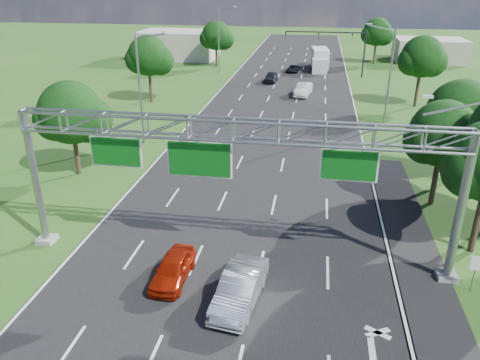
% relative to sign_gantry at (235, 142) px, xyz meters
% --- Properties ---
extents(ground, '(220.00, 220.00, 0.00)m').
position_rel_sign_gantry_xyz_m(ground, '(-0.33, 18.00, -6.89)').
color(ground, '#1F5318').
rests_on(ground, ground).
extents(road, '(18.00, 180.00, 0.02)m').
position_rel_sign_gantry_xyz_m(road, '(-0.33, 18.00, -6.89)').
color(road, black).
rests_on(road, ground).
extents(road_flare, '(3.00, 30.00, 0.02)m').
position_rel_sign_gantry_xyz_m(road_flare, '(9.87, 2.00, -6.89)').
color(road_flare, black).
rests_on(road_flare, ground).
extents(sign_gantry, '(23.50, 1.00, 9.56)m').
position_rel_sign_gantry_xyz_m(sign_gantry, '(0.00, 0.00, 0.00)').
color(sign_gantry, gray).
rests_on(sign_gantry, ground).
extents(regulatory_sign, '(0.60, 0.08, 2.10)m').
position_rel_sign_gantry_xyz_m(regulatory_sign, '(12.07, -1.02, -5.38)').
color(regulatory_sign, gray).
rests_on(regulatory_sign, ground).
extents(traffic_signal, '(12.21, 0.24, 7.00)m').
position_rel_sign_gantry_xyz_m(traffic_signal, '(7.15, 53.00, -1.72)').
color(traffic_signal, black).
rests_on(traffic_signal, ground).
extents(streetlight_l_near, '(2.97, 0.22, 10.16)m').
position_rel_sign_gantry_xyz_m(streetlight_l_near, '(-11.63, 18.00, -1.31)').
color(streetlight_l_near, gray).
rests_on(streetlight_l_near, ground).
extents(streetlight_l_far, '(2.97, 0.22, 10.16)m').
position_rel_sign_gantry_xyz_m(streetlight_l_far, '(-11.63, 53.00, -1.31)').
color(streetlight_l_far, gray).
rests_on(streetlight_l_far, ground).
extents(streetlight_r_mid, '(2.97, 0.22, 10.16)m').
position_rel_sign_gantry_xyz_m(streetlight_r_mid, '(10.97, 28.00, -1.31)').
color(streetlight_r_mid, gray).
rests_on(streetlight_r_mid, ground).
extents(tree_verge_la, '(5.76, 4.80, 7.40)m').
position_rel_sign_gantry_xyz_m(tree_verge_la, '(-14.25, 10.04, -2.13)').
color(tree_verge_la, '#2D2116').
rests_on(tree_verge_la, ground).
extents(tree_verge_lb, '(5.76, 4.80, 8.06)m').
position_rel_sign_gantry_xyz_m(tree_verge_lb, '(-16.25, 33.04, -1.48)').
color(tree_verge_lb, '#2D2116').
rests_on(tree_verge_lb, ground).
extents(tree_verge_lc, '(5.76, 4.80, 7.62)m').
position_rel_sign_gantry_xyz_m(tree_verge_lc, '(-13.25, 58.04, -1.92)').
color(tree_verge_lc, '#2D2116').
rests_on(tree_verge_lc, ground).
extents(tree_verge_rd, '(5.76, 4.80, 8.28)m').
position_rel_sign_gantry_xyz_m(tree_verge_rd, '(15.75, 36.04, -1.26)').
color(tree_verge_rd, '#2D2116').
rests_on(tree_verge_rd, ground).
extents(tree_verge_re, '(5.76, 4.80, 7.84)m').
position_rel_sign_gantry_xyz_m(tree_verge_re, '(13.75, 66.04, -1.70)').
color(tree_verge_re, '#2D2116').
rests_on(tree_verge_re, ground).
extents(building_left, '(14.00, 10.00, 5.00)m').
position_rel_sign_gantry_xyz_m(building_left, '(-22.33, 66.00, -4.39)').
color(building_left, '#ACA290').
rests_on(building_left, ground).
extents(building_right, '(12.00, 9.00, 4.00)m').
position_rel_sign_gantry_xyz_m(building_right, '(23.67, 70.00, -4.89)').
color(building_right, '#ACA290').
rests_on(building_right, ground).
extents(red_coupe, '(1.72, 4.03, 1.36)m').
position_rel_sign_gantry_xyz_m(red_coupe, '(-2.83, -2.43, -6.21)').
color(red_coupe, '#951906').
rests_on(red_coupe, ground).
extents(silver_sedan, '(2.34, 5.07, 1.61)m').
position_rel_sign_gantry_xyz_m(silver_sedan, '(0.86, -3.65, -6.09)').
color(silver_sedan, '#A4A8AF').
rests_on(silver_sedan, ground).
extents(car_queue_b, '(2.22, 4.05, 1.08)m').
position_rel_sign_gantry_xyz_m(car_queue_b, '(-0.09, 55.57, -6.35)').
color(car_queue_b, black).
rests_on(car_queue_b, ground).
extents(car_queue_c, '(1.88, 4.30, 1.44)m').
position_rel_sign_gantry_xyz_m(car_queue_c, '(-2.83, 47.14, -6.17)').
color(car_queue_c, black).
rests_on(car_queue_c, ground).
extents(car_queue_d, '(2.35, 5.07, 1.61)m').
position_rel_sign_gantry_xyz_m(car_queue_d, '(2.17, 39.42, -6.09)').
color(car_queue_d, '#BABABA').
rests_on(car_queue_d, ground).
extents(box_truck, '(3.10, 8.86, 3.28)m').
position_rel_sign_gantry_xyz_m(box_truck, '(4.10, 58.65, -5.32)').
color(box_truck, silver).
rests_on(box_truck, ground).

